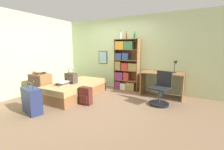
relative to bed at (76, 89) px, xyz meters
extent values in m
plane|color=#84664C|center=(0.76, -0.02, -0.22)|extent=(14.00, 14.00, 0.00)
cube|color=beige|center=(0.76, 1.60, 1.08)|extent=(10.00, 0.06, 2.60)
cube|color=black|center=(0.06, 1.56, 0.92)|extent=(0.38, 0.02, 0.49)
cube|color=#99C1D6|center=(0.06, 1.55, 0.92)|extent=(0.34, 0.01, 0.45)
cube|color=beige|center=(-1.55, -0.02, 1.08)|extent=(0.06, 10.00, 2.60)
cube|color=olive|center=(0.00, -0.02, -0.07)|extent=(1.04, 1.99, 0.30)
cube|color=tan|center=(0.00, -0.02, 0.15)|extent=(1.01, 1.96, 0.15)
cube|color=olive|center=(0.00, 0.95, 0.00)|extent=(1.04, 0.04, 0.45)
cube|color=#47382D|center=(-0.04, -0.15, 0.38)|extent=(0.34, 0.21, 0.31)
torus|color=#47382D|center=(-0.04, -0.15, 0.60)|extent=(0.20, 0.02, 0.20)
cube|color=silver|center=(-0.09, -0.47, 0.23)|extent=(0.28, 0.33, 0.01)
cube|color=#B2382D|center=(-0.11, -0.47, 0.25)|extent=(0.24, 0.34, 0.02)
cube|color=#B2382D|center=(-0.08, -0.46, 0.26)|extent=(0.25, 0.30, 0.02)
cube|color=#334C84|center=(-0.09, -0.45, 0.28)|extent=(0.24, 0.33, 0.02)
cube|color=#427A4C|center=(-0.11, -0.47, 0.30)|extent=(0.28, 0.36, 0.02)
cube|color=silver|center=(-0.09, -0.45, 0.31)|extent=(0.34, 0.40, 0.01)
cube|color=beige|center=(-0.11, -0.46, 0.32)|extent=(0.23, 0.35, 0.01)
cube|color=navy|center=(-0.05, -1.46, 0.08)|extent=(0.62, 0.40, 0.60)
cylinder|color=#2D2D33|center=(-0.20, -1.42, 0.44)|extent=(0.01, 0.01, 0.12)
cylinder|color=#2D2D33|center=(0.11, -1.50, 0.44)|extent=(0.01, 0.01, 0.12)
cube|color=#2D2D33|center=(-0.05, -1.46, 0.50)|extent=(0.34, 0.11, 0.02)
cube|color=olive|center=(-0.86, -0.60, 0.15)|extent=(0.57, 0.42, 0.74)
cube|color=#513828|center=(-0.86, -0.81, -0.03)|extent=(0.53, 0.01, 0.33)
sphere|color=#B2A893|center=(-0.86, -0.83, -0.03)|extent=(0.02, 0.02, 0.02)
cube|color=#513828|center=(-0.86, -0.81, 0.32)|extent=(0.53, 0.01, 0.33)
sphere|color=#B2A893|center=(-0.86, -0.83, 0.32)|extent=(0.02, 0.02, 0.02)
cube|color=#7A336B|center=(-0.90, -0.59, 0.52)|extent=(0.26, 0.37, 0.01)
cube|color=silver|center=(-0.89, -0.58, 0.53)|extent=(0.25, 0.28, 0.01)
cube|color=#232328|center=(-0.88, -0.58, 0.55)|extent=(0.33, 0.31, 0.01)
cube|color=gold|center=(-0.89, -0.57, 0.56)|extent=(0.26, 0.35, 0.02)
cube|color=#99894C|center=(-0.89, -0.57, 0.58)|extent=(0.32, 0.33, 0.02)
cube|color=beige|center=(-0.88, -0.57, 0.60)|extent=(0.26, 0.38, 0.02)
cube|color=olive|center=(0.72, 1.39, 0.68)|extent=(0.02, 0.32, 1.81)
cube|color=olive|center=(1.58, 1.39, 0.68)|extent=(0.02, 0.32, 1.81)
cube|color=olive|center=(1.15, 1.55, 0.68)|extent=(0.88, 0.01, 1.81)
cube|color=olive|center=(1.15, 1.39, -0.21)|extent=(0.84, 0.32, 0.02)
cube|color=olive|center=(1.15, 1.39, 0.14)|extent=(0.84, 0.32, 0.02)
cube|color=olive|center=(1.15, 1.39, 0.50)|extent=(0.84, 0.32, 0.02)
cube|color=olive|center=(1.15, 1.39, 0.87)|extent=(0.84, 0.32, 0.02)
cube|color=olive|center=(1.15, 1.39, 1.23)|extent=(0.84, 0.32, 0.02)
cube|color=olive|center=(1.15, 1.39, 1.58)|extent=(0.84, 0.32, 0.02)
cube|color=#7A336B|center=(0.84, 1.38, -0.06)|extent=(0.20, 0.24, 0.29)
cube|color=silver|center=(1.05, 1.38, -0.09)|extent=(0.19, 0.24, 0.23)
cube|color=#99894C|center=(1.32, 1.38, -0.06)|extent=(0.31, 0.24, 0.29)
cube|color=#7A336B|center=(0.89, 1.38, 0.29)|extent=(0.30, 0.24, 0.27)
cube|color=#B2382D|center=(1.17, 1.38, 0.29)|extent=(0.19, 0.24, 0.28)
cube|color=#99894C|center=(0.84, 1.38, 0.66)|extent=(0.21, 0.24, 0.30)
cube|color=#B2382D|center=(1.11, 1.38, 0.64)|extent=(0.26, 0.24, 0.25)
cube|color=#99894C|center=(1.41, 1.38, 0.64)|extent=(0.30, 0.24, 0.25)
cube|color=#334C84|center=(0.86, 1.38, 0.99)|extent=(0.24, 0.24, 0.23)
cube|color=#334C84|center=(1.12, 1.38, 1.00)|extent=(0.22, 0.24, 0.24)
cube|color=gold|center=(0.90, 1.38, 1.37)|extent=(0.32, 0.24, 0.28)
cube|color=#427A4C|center=(1.23, 1.38, 1.37)|extent=(0.31, 0.24, 0.27)
cylinder|color=#B7BCC1|center=(0.88, 1.42, 1.69)|extent=(0.07, 0.07, 0.21)
cylinder|color=#B7BCC1|center=(0.88, 1.42, 1.83)|extent=(0.03, 0.03, 0.07)
cylinder|color=#232328|center=(0.88, 1.42, 1.88)|extent=(0.03, 0.03, 0.02)
cylinder|color=brown|center=(1.13, 1.37, 1.68)|extent=(0.06, 0.06, 0.18)
cylinder|color=brown|center=(1.13, 1.37, 1.80)|extent=(0.02, 0.02, 0.06)
cylinder|color=#232328|center=(1.13, 1.37, 1.84)|extent=(0.03, 0.03, 0.02)
cylinder|color=#1E6B2D|center=(1.43, 1.36, 1.67)|extent=(0.07, 0.07, 0.16)
cylinder|color=#1E6B2D|center=(1.43, 1.36, 1.78)|extent=(0.03, 0.03, 0.05)
cylinder|color=#232328|center=(1.43, 1.36, 1.81)|extent=(0.03, 0.03, 0.02)
cube|color=olive|center=(2.40, 1.23, 0.53)|extent=(1.25, 0.64, 0.02)
cube|color=olive|center=(1.80, 1.23, 0.15)|extent=(0.03, 0.60, 0.74)
cube|color=olive|center=(3.00, 1.23, 0.15)|extent=(0.03, 0.60, 0.74)
cylinder|color=black|center=(2.72, 1.32, 0.55)|extent=(0.14, 0.14, 0.02)
cylinder|color=black|center=(2.72, 1.32, 0.71)|extent=(0.02, 0.02, 0.31)
cone|color=black|center=(2.77, 1.32, 0.89)|extent=(0.15, 0.12, 0.15)
cylinder|color=black|center=(2.48, 0.46, -0.19)|extent=(0.52, 0.52, 0.06)
cylinder|color=#333338|center=(2.48, 0.46, 0.00)|extent=(0.05, 0.05, 0.45)
cube|color=black|center=(2.48, 0.46, 0.25)|extent=(0.60, 0.60, 0.03)
cube|color=black|center=(2.55, 0.67, 0.47)|extent=(0.42, 0.17, 0.41)
cube|color=#56231E|center=(0.72, -0.43, 0.02)|extent=(0.33, 0.18, 0.48)
cube|color=#56231E|center=(0.72, -0.54, -0.05)|extent=(0.23, 0.03, 0.21)
cylinder|color=slate|center=(2.39, 1.17, -0.08)|extent=(0.20, 0.20, 0.28)
camera|label=1|loc=(3.16, -3.51, 1.28)|focal=24.00mm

